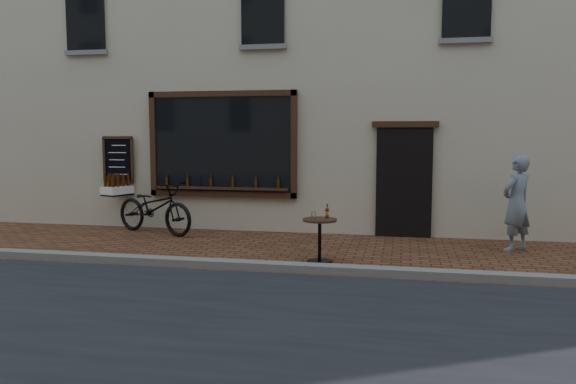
# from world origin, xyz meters

# --- Properties ---
(ground) EXTENTS (90.00, 90.00, 0.00)m
(ground) POSITION_xyz_m (0.00, 0.00, 0.00)
(ground) COLOR #4E2B19
(ground) RESTS_ON ground
(kerb) EXTENTS (90.00, 0.25, 0.12)m
(kerb) POSITION_xyz_m (0.00, 0.20, 0.06)
(kerb) COLOR slate
(kerb) RESTS_ON ground
(shop_building) EXTENTS (28.00, 6.20, 10.00)m
(shop_building) POSITION_xyz_m (0.00, 6.50, 5.00)
(shop_building) COLOR #C1B598
(shop_building) RESTS_ON ground
(cargo_bicycle) EXTENTS (2.46, 1.49, 1.16)m
(cargo_bicycle) POSITION_xyz_m (-3.22, 2.83, 0.55)
(cargo_bicycle) COLOR black
(cargo_bicycle) RESTS_ON ground
(bistro_table) EXTENTS (0.55, 0.55, 0.95)m
(bistro_table) POSITION_xyz_m (0.58, 0.88, 0.51)
(bistro_table) COLOR black
(bistro_table) RESTS_ON ground
(pedestrian) EXTENTS (0.74, 0.72, 1.72)m
(pedestrian) POSITION_xyz_m (3.85, 2.45, 0.86)
(pedestrian) COLOR slate
(pedestrian) RESTS_ON ground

